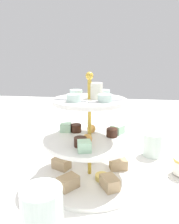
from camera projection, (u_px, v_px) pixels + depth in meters
ground_plane at (90, 176)px, 0.60m from camera, size 2.40×2.40×0.00m
tiered_serving_stand at (90, 147)px, 0.57m from camera, size 0.30×0.30×0.29m
water_glass_tall_right at (43, 221)px, 0.35m from camera, size 0.07×0.07×0.12m
water_glass_short_left at (153, 145)px, 0.71m from camera, size 0.06×0.06×0.08m
water_glass_mid_back at (90, 134)px, 0.80m from camera, size 0.06×0.06×0.09m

